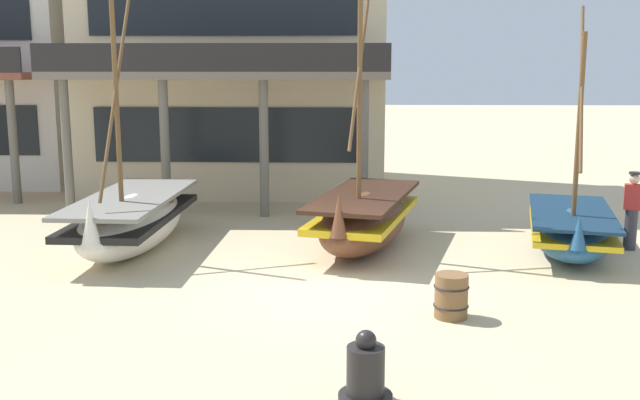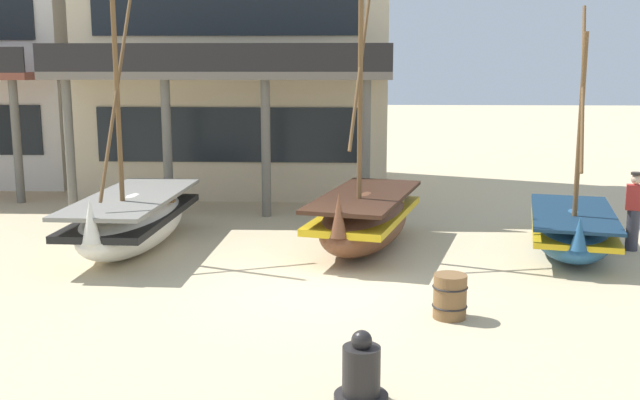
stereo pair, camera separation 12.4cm
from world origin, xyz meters
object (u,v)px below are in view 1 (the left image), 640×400
object	(u,v)px
wooden_barrel	(451,296)
capstan_winch	(366,374)
fishing_boat_near_left	(364,218)
fishing_boat_centre_large	(132,220)
fishing_boat_far_right	(571,229)
fisherman_by_hull	(632,211)
harbor_building_main	(239,15)

from	to	relation	value
wooden_barrel	capstan_winch	bearing A→B (deg)	-115.52
fishing_boat_near_left	fishing_boat_centre_large	world-z (taller)	fishing_boat_near_left
fishing_boat_near_left	fishing_boat_far_right	world-z (taller)	fishing_boat_near_left
fisherman_by_hull	fishing_boat_far_right	bearing A→B (deg)	-165.64
fishing_boat_centre_large	wooden_barrel	bearing A→B (deg)	-33.28
wooden_barrel	harbor_building_main	distance (m)	14.61
fisherman_by_hull	wooden_barrel	bearing A→B (deg)	-135.13
fishing_boat_far_right	wooden_barrel	bearing A→B (deg)	-126.97
wooden_barrel	fisherman_by_hull	bearing A→B (deg)	44.87
fishing_boat_near_left	harbor_building_main	bearing A→B (deg)	114.22
capstan_winch	harbor_building_main	size ratio (longest dim) A/B	0.08
fishing_boat_centre_large	fisherman_by_hull	distance (m)	10.66
fishing_boat_centre_large	harbor_building_main	xyz separation A→B (m)	(1.17, 8.66, 4.79)
capstan_winch	harbor_building_main	distance (m)	16.91
fisherman_by_hull	capstan_winch	xyz separation A→B (m)	(-5.87, -7.41, -0.49)
fisherman_by_hull	harbor_building_main	world-z (taller)	harbor_building_main
fishing_boat_near_left	fisherman_by_hull	bearing A→B (deg)	1.03
fishing_boat_near_left	harbor_building_main	size ratio (longest dim) A/B	0.54
capstan_winch	wooden_barrel	distance (m)	3.30
fishing_boat_centre_large	harbor_building_main	distance (m)	9.97
fishing_boat_near_left	wooden_barrel	xyz separation A→B (m)	(1.25, -4.33, -0.32)
fisherman_by_hull	wooden_barrel	xyz separation A→B (m)	(-4.45, -4.43, -0.48)
fishing_boat_far_right	harbor_building_main	xyz separation A→B (m)	(-8.10, 8.66, 4.93)
fisherman_by_hull	capstan_winch	world-z (taller)	fisherman_by_hull
harbor_building_main	fishing_boat_far_right	bearing A→B (deg)	-46.91
fishing_boat_far_right	fisherman_by_hull	size ratio (longest dim) A/B	3.03
fishing_boat_far_right	wooden_barrel	distance (m)	5.10
fishing_boat_centre_large	harbor_building_main	bearing A→B (deg)	82.29
fishing_boat_far_right	fisherman_by_hull	distance (m)	1.46
capstan_winch	wooden_barrel	bearing A→B (deg)	64.48
fishing_boat_far_right	fisherman_by_hull	world-z (taller)	fishing_boat_far_right
fishing_boat_near_left	fishing_boat_far_right	bearing A→B (deg)	-3.34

